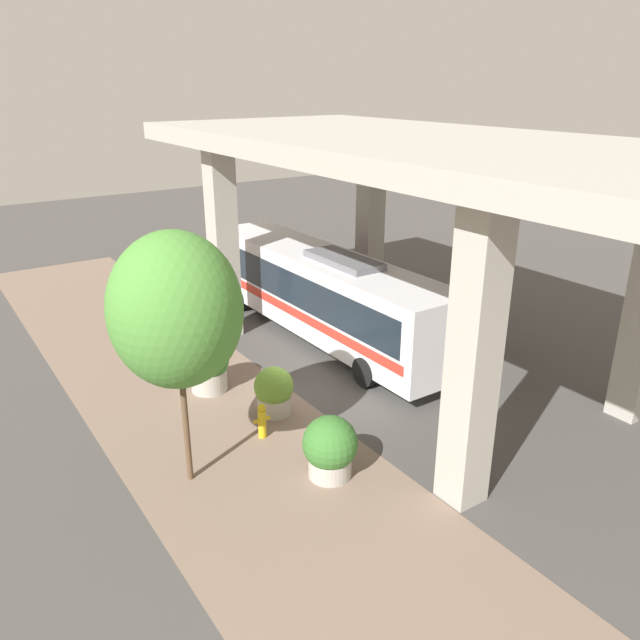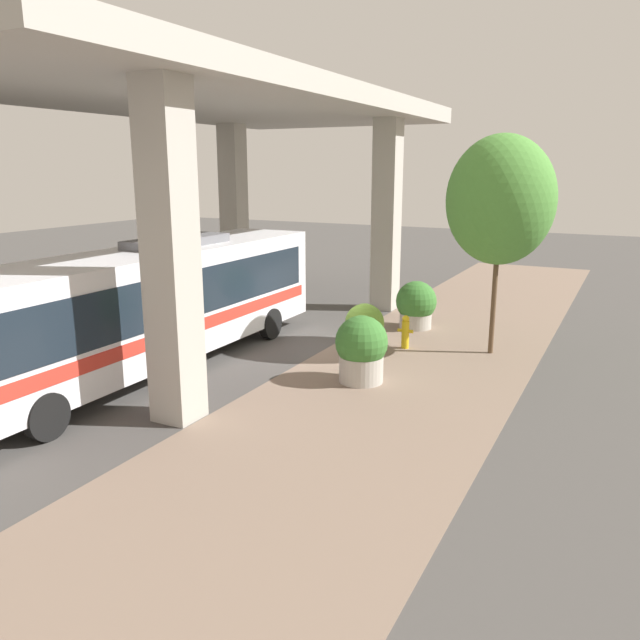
{
  "view_description": "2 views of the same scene",
  "coord_description": "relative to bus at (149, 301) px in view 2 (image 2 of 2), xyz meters",
  "views": [
    {
      "loc": [
        -9.25,
        -14.56,
        9.36
      ],
      "look_at": [
        0.89,
        0.34,
        2.36
      ],
      "focal_mm": 35.0,
      "sensor_mm": 36.0,
      "label": 1
    },
    {
      "loc": [
        -8.14,
        16.28,
        5.39
      ],
      "look_at": [
        0.0,
        0.34,
        1.01
      ],
      "focal_mm": 35.0,
      "sensor_mm": 36.0,
      "label": 2
    }
  ],
  "objects": [
    {
      "name": "ground_plane",
      "position": [
        -3.38,
        -3.81,
        -1.9
      ],
      "size": [
        80.0,
        80.0,
        0.0
      ],
      "primitive_type": "plane",
      "color": "#474442",
      "rests_on": "ground"
    },
    {
      "name": "sidewalk_strip",
      "position": [
        -6.38,
        -3.81,
        -1.89
      ],
      "size": [
        6.0,
        40.0,
        0.02
      ],
      "color": "#7A6656",
      "rests_on": "ground"
    },
    {
      "name": "overpass",
      "position": [
        0.62,
        -3.81,
        4.92
      ],
      "size": [
        9.4,
        20.41,
        7.77
      ],
      "color": "#ADA89E",
      "rests_on": "ground"
    },
    {
      "name": "bus",
      "position": [
        0.0,
        0.0,
        0.0
      ],
      "size": [
        2.73,
        12.86,
        3.5
      ],
      "color": "silver",
      "rests_on": "ground"
    },
    {
      "name": "fire_hydrant",
      "position": [
        -5.5,
        -5.04,
        -1.38
      ],
      "size": [
        0.48,
        0.23,
        1.05
      ],
      "color": "gold",
      "rests_on": "ground"
    },
    {
      "name": "planter_front",
      "position": [
        -4.98,
        -7.57,
        -1.09
      ],
      "size": [
        1.39,
        1.39,
        1.65
      ],
      "color": "#ADA89E",
      "rests_on": "ground"
    },
    {
      "name": "planter_middle",
      "position": [
        -5.52,
        -1.61,
        -1.02
      ],
      "size": [
        1.35,
        1.35,
        1.76
      ],
      "color": "#ADA89E",
      "rests_on": "ground"
    },
    {
      "name": "planter_back",
      "position": [
        -4.55,
        -4.07,
        -1.16
      ],
      "size": [
        1.18,
        1.18,
        1.5
      ],
      "color": "#ADA89E",
      "rests_on": "ground"
    },
    {
      "name": "street_tree_near",
      "position": [
        -7.94,
        -5.72,
        2.6
      ],
      "size": [
        3.04,
        3.04,
        6.33
      ],
      "color": "brown",
      "rests_on": "ground"
    }
  ]
}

